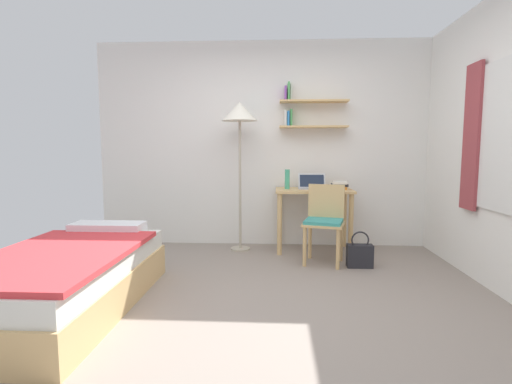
{
  "coord_description": "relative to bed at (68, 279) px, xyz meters",
  "views": [
    {
      "loc": [
        0.12,
        -2.96,
        1.23
      ],
      "look_at": [
        -0.07,
        0.51,
        0.85
      ],
      "focal_mm": 26.93,
      "sensor_mm": 36.0,
      "label": 1
    }
  ],
  "objects": [
    {
      "name": "ground_plane",
      "position": [
        1.49,
        0.17,
        -0.24
      ],
      "size": [
        5.28,
        5.28,
        0.0
      ],
      "primitive_type": "plane",
      "color": "gray"
    },
    {
      "name": "wall_back",
      "position": [
        1.5,
        2.19,
        1.07
      ],
      "size": [
        4.4,
        0.27,
        2.6
      ],
      "color": "white",
      "rests_on": "ground_plane"
    },
    {
      "name": "bed",
      "position": [
        0.0,
        0.0,
        0.0
      ],
      "size": [
        0.98,
        1.9,
        0.54
      ],
      "color": "tan",
      "rests_on": "ground_plane"
    },
    {
      "name": "desk",
      "position": [
        2.06,
        1.87,
        0.36
      ],
      "size": [
        0.92,
        0.54,
        0.76
      ],
      "color": "tan",
      "rests_on": "ground_plane"
    },
    {
      "name": "desk_chair",
      "position": [
        2.13,
        1.37,
        0.24
      ],
      "size": [
        0.5,
        0.49,
        0.85
      ],
      "color": "tan",
      "rests_on": "ground_plane"
    },
    {
      "name": "standing_lamp",
      "position": [
        1.16,
        1.86,
        1.37
      ],
      "size": [
        0.43,
        0.43,
        1.8
      ],
      "color": "#B2A893",
      "rests_on": "ground_plane"
    },
    {
      "name": "laptop",
      "position": [
        2.04,
        1.93,
        0.57
      ],
      "size": [
        0.34,
        0.21,
        0.19
      ],
      "color": "#B7BABF",
      "rests_on": "desk"
    },
    {
      "name": "water_bottle",
      "position": [
        1.73,
        1.89,
        0.64
      ],
      "size": [
        0.06,
        0.06,
        0.24
      ],
      "primitive_type": "cylinder",
      "color": "#42A87F",
      "rests_on": "desk"
    },
    {
      "name": "book_stack",
      "position": [
        2.37,
        1.9,
        0.57
      ],
      "size": [
        0.21,
        0.22,
        0.09
      ],
      "color": "orange",
      "rests_on": "desk"
    },
    {
      "name": "handbag",
      "position": [
        2.49,
        1.21,
        -0.11
      ],
      "size": [
        0.27,
        0.12,
        0.38
      ],
      "color": "#232328",
      "rests_on": "ground_plane"
    }
  ]
}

